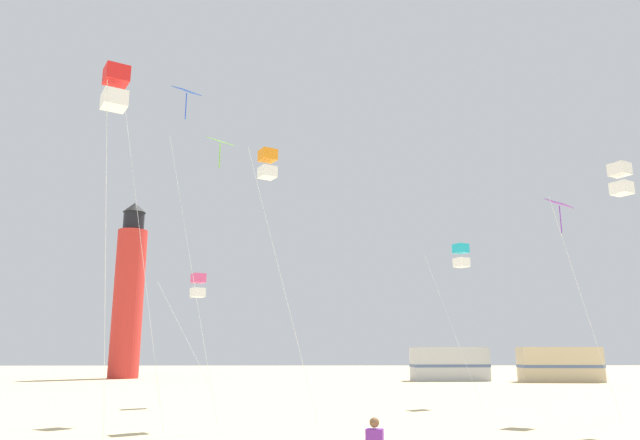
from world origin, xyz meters
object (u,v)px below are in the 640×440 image
at_px(kite_box_orange, 268,164).
at_px(lighthouse_distant, 129,294).
at_px(kite_diamond_violet, 561,211).
at_px(kite_box_rainbow, 198,285).
at_px(kite_box_white, 621,179).
at_px(kite_diamond_lime, 218,152).
at_px(rv_van_silver, 449,364).
at_px(rv_van_tan, 560,365).
at_px(kite_box_scarlet, 115,88).
at_px(kite_box_cyan, 461,256).
at_px(kite_diamond_blue, 183,105).

bearing_deg(kite_box_orange, lighthouse_distant, 114.12).
distance_m(kite_diamond_violet, kite_box_rainbow, 16.74).
relative_size(kite_box_white, kite_diamond_lime, 0.79).
distance_m(kite_diamond_violet, rv_van_silver, 29.75).
xyz_separation_m(kite_box_rainbow, rv_van_tan, (26.09, 20.61, -4.20)).
bearing_deg(kite_box_white, rv_van_tan, 71.93).
bearing_deg(kite_box_orange, kite_box_scarlet, -114.35).
bearing_deg(rv_van_tan, kite_box_scarlet, -122.37).
bearing_deg(lighthouse_distant, rv_van_tan, -11.01).
height_order(kite_diamond_lime, rv_van_silver, kite_diamond_lime).
height_order(kite_diamond_lime, kite_box_cyan, kite_diamond_lime).
relative_size(lighthouse_distant, rv_van_tan, 2.55).
bearing_deg(kite_box_rainbow, kite_box_scarlet, -88.86).
relative_size(lighthouse_distant, rv_van_silver, 2.57).
distance_m(kite_diamond_lime, lighthouse_distant, 35.60).
bearing_deg(kite_box_cyan, rv_van_tan, 57.67).
distance_m(kite_box_cyan, kite_diamond_violet, 6.48).
xyz_separation_m(kite_box_white, kite_diamond_blue, (-16.10, 1.59, 3.41)).
distance_m(kite_box_orange, lighthouse_distant, 38.02).
bearing_deg(kite_box_white, kite_box_orange, 170.87).
height_order(kite_diamond_blue, kite_box_orange, kite_diamond_blue).
bearing_deg(kite_diamond_blue, kite_box_white, -5.63).
bearing_deg(lighthouse_distant, kite_box_scarlet, -74.09).
height_order(kite_box_white, rv_van_tan, kite_box_white).
bearing_deg(kite_diamond_lime, kite_diamond_blue, -116.11).
relative_size(kite_box_cyan, kite_box_scarlet, 0.78).
xyz_separation_m(kite_box_rainbow, rv_van_silver, (17.48, 22.76, -4.20)).
xyz_separation_m(kite_box_orange, lighthouse_distant, (-15.52, 34.67, -1.77)).
distance_m(kite_box_orange, rv_van_silver, 33.52).
distance_m(kite_box_white, kite_diamond_lime, 15.64).
relative_size(kite_box_white, lighthouse_distant, 0.54).
bearing_deg(kite_box_cyan, kite_diamond_violet, -67.00).
relative_size(kite_box_cyan, rv_van_silver, 1.17).
relative_size(kite_box_scarlet, kite_diamond_blue, 0.77).
distance_m(kite_box_cyan, lighthouse_distant, 37.50).
distance_m(kite_box_white, kite_box_rainbow, 18.91).
relative_size(kite_diamond_blue, kite_diamond_violet, 1.51).
bearing_deg(kite_box_cyan, kite_diamond_blue, -151.09).
distance_m(kite_box_white, kite_box_orange, 12.98).
bearing_deg(kite_box_white, kite_diamond_violet, 113.91).
distance_m(kite_diamond_lime, rv_van_silver, 33.30).
height_order(kite_box_white, kite_box_cyan, kite_box_white).
height_order(kite_box_orange, lighthouse_distant, lighthouse_distant).
xyz_separation_m(kite_box_scarlet, rv_van_tan, (25.81, 34.95, -7.78)).
xyz_separation_m(kite_diamond_violet, kite_box_rainbow, (-15.38, 6.19, -2.33)).
relative_size(kite_box_white, kite_diamond_blue, 0.71).
xyz_separation_m(kite_diamond_lime, kite_diamond_violet, (13.88, -1.26, -2.79)).
xyz_separation_m(kite_diamond_blue, kite_box_orange, (3.33, 0.46, -2.27)).
bearing_deg(kite_diamond_lime, rv_van_silver, 60.02).
relative_size(kite_diamond_lime, kite_box_orange, 1.12).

